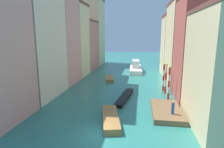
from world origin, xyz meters
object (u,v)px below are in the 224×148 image
mooring_pole_1 (166,78)px  waterfront_dock (166,111)px  motorboat_1 (109,78)px  mooring_pole_0 (169,83)px  person_on_dock (173,108)px  vaporetto_white (136,68)px  mooring_pole_2 (164,77)px  gondola_black (125,97)px  motorboat_0 (111,119)px

mooring_pole_1 → waterfront_dock: bearing=-95.9°
mooring_pole_1 → motorboat_1: 14.31m
mooring_pole_0 → mooring_pole_1: size_ratio=1.01×
person_on_dock → mooring_pole_1: size_ratio=0.31×
mooring_pole_0 → vaporetto_white: 23.84m
waterfront_dock → mooring_pole_2: size_ratio=1.45×
waterfront_dock → person_on_dock: person_on_dock is taller
mooring_pole_1 → gondola_black: bearing=-149.6°
mooring_pole_0 → gondola_black: (-6.65, -0.76, -2.37)m
person_on_dock → mooring_pole_0: mooring_pole_0 is taller
motorboat_0 → motorboat_1: bearing=99.7°
person_on_dock → motorboat_1: (-10.63, 19.16, -1.06)m
motorboat_0 → motorboat_1: (-3.58, 20.90, -0.06)m
mooring_pole_1 → gondola_black: mooring_pole_1 is taller
waterfront_dock → mooring_pole_1: size_ratio=1.41×
person_on_dock → motorboat_0: 7.33m
mooring_pole_2 → vaporetto_white: (-5.38, 18.30, -1.47)m
person_on_dock → motorboat_1: size_ratio=0.29×
person_on_dock → mooring_pole_1: bearing=87.6°
vaporetto_white → gondola_black: 23.92m
person_on_dock → waterfront_dock: bearing=105.7°
mooring_pole_2 → vaporetto_white: size_ratio=0.39×
mooring_pole_0 → motorboat_0: bearing=-130.0°
mooring_pole_0 → vaporetto_white: mooring_pole_0 is taller
mooring_pole_0 → waterfront_dock: bearing=-100.0°
mooring_pole_0 → mooring_pole_2: 4.83m
mooring_pole_0 → vaporetto_white: (-5.60, 23.12, -1.57)m
mooring_pole_1 → vaporetto_white: 20.84m
vaporetto_white → motorboat_0: bearing=-93.5°
mooring_pole_0 → motorboat_1: (-11.14, 11.88, -2.32)m
person_on_dock → mooring_pole_2: mooring_pole_2 is taller
motorboat_0 → person_on_dock: bearing=13.9°
gondola_black → motorboat_0: bearing=-96.3°
mooring_pole_2 → gondola_black: 8.81m
mooring_pole_0 → motorboat_0: size_ratio=0.75×
mooring_pole_0 → mooring_pole_2: bearing=92.7°
mooring_pole_2 → motorboat_0: bearing=-117.9°
mooring_pole_1 → mooring_pole_0: bearing=-88.4°
vaporetto_white → waterfront_dock: bearing=-80.9°
gondola_black → motorboat_0: 8.31m
mooring_pole_1 → vaporetto_white: (-5.52, 20.03, -1.55)m
motorboat_0 → mooring_pole_0: bearing=50.0°
motorboat_0 → mooring_pole_1: bearing=58.3°
mooring_pole_1 → person_on_dock: bearing=-92.4°
waterfront_dock → motorboat_0: size_ratio=1.05×
waterfront_dock → motorboat_0: bearing=-152.5°
person_on_dock → mooring_pole_0: size_ratio=0.31×
vaporetto_white → gondola_black: (-1.05, -23.88, -0.80)m
mooring_pole_2 → vaporetto_white: mooring_pole_2 is taller
person_on_dock → mooring_pole_2: (0.29, 12.10, 1.15)m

